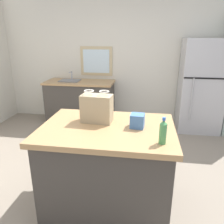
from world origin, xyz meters
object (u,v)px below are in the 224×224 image
Objects in this scene: refrigerator at (201,86)px; bottle at (163,132)px; small_box at (137,121)px; kitchen_island at (108,167)px; shopping_bag at (97,108)px.

refrigerator is 2.79m from bottle.
bottle is (0.22, -0.32, 0.04)m from small_box.
shopping_bag reaches higher than kitchen_island.
refrigerator is 5.29× the size of shopping_bag.
small_box is at bearing 124.75° from bottle.
bottle is at bearing -29.52° from kitchen_island.
shopping_bag is 0.44m from small_box.
kitchen_island is at bearing 150.48° from bottle.
refrigerator reaches higher than shopping_bag.
bottle is (-0.88, -2.64, 0.16)m from refrigerator.
refrigerator reaches higher than kitchen_island.
bottle is at bearing -55.25° from small_box.
shopping_bag reaches higher than small_box.
kitchen_island is 2.76m from refrigerator.
shopping_bag is at bearing 167.76° from small_box.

